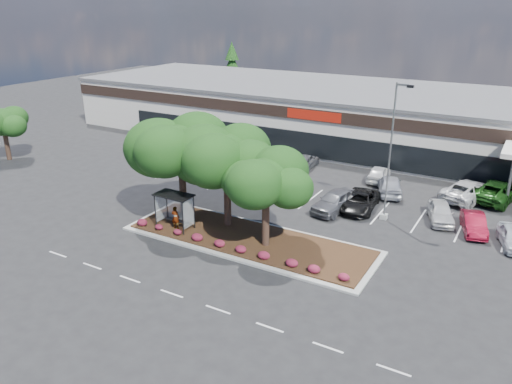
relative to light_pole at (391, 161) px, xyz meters
The scene contains 26 objects.
ground 14.33m from the light_pole, 112.37° to the right, with size 160.00×160.00×0.00m, color black.
retail_store 22.02m from the light_pole, 103.41° to the left, with size 80.40×25.20×6.25m.
landscape_island 12.02m from the light_pole, 129.98° to the right, with size 18.00×6.00×0.26m.
lane_markings 7.35m from the light_pole, 158.24° to the right, with size 33.12×20.06×0.01m.
shrub_row 13.47m from the light_pole, 123.94° to the right, with size 17.00×0.80×0.50m, color maroon, non-canonical shape.
bus_shelter 16.05m from the light_pole, 142.86° to the right, with size 2.75×1.55×2.59m.
island_tree_west 15.43m from the light_pole, 148.58° to the right, with size 7.20×7.20×7.89m, color #0E330F, non-canonical shape.
island_tree_mid 12.15m from the light_pole, 142.77° to the right, with size 6.60×6.60×7.32m, color #0E330F, non-canonical shape.
island_tree_east 10.56m from the light_pole, 122.63° to the right, with size 5.80×5.80×6.50m, color #0E330F, non-canonical shape.
tree_west_far 39.46m from the light_pole, behind, with size 4.80×4.80×5.61m, color #0E330F, non-canonical shape.
conifer_north_west 48.54m from the light_pole, 136.42° to the left, with size 4.40×4.40×10.00m, color #0E330F.
person_waiting 16.32m from the light_pole, 141.98° to the right, with size 0.62×0.41×1.71m, color #594C47.
light_pole is the anchor object (origin of this frame).
car_0 16.82m from the light_pole, 168.93° to the left, with size 2.34×5.07×1.41m, color silver.
car_1 17.81m from the light_pole, behind, with size 2.18×5.37×1.56m, color #57585F.
car_2 11.51m from the light_pole, behind, with size 1.60×3.98×1.36m, color #164920.
car_3 5.51m from the light_pole, behind, with size 2.01×5.00×1.70m, color slate.
car_4 4.65m from the light_pole, 159.47° to the left, with size 2.38×5.17×1.44m, color black.
car_5 5.67m from the light_pole, 24.53° to the left, with size 1.71×4.26×1.45m, color silver.
car_6 7.41m from the light_pole, ahead, with size 1.43×4.11×1.36m, color maroon.
car_9 20.81m from the light_pole, 159.79° to the left, with size 2.07×5.10×1.48m, color #5D5D65.
car_10 14.16m from the light_pole, 141.44° to the left, with size 1.76×4.37×1.49m, color #57595F.
car_12 9.78m from the light_pole, 110.31° to the left, with size 1.69×4.21×1.44m, color silver.
car_13 6.88m from the light_pole, 102.80° to the left, with size 1.96×4.88×1.66m, color #9EA1AA.
car_14 9.66m from the light_pole, 56.70° to the left, with size 2.76×5.98×1.66m, color silver.
car_15 11.68m from the light_pole, 50.49° to the left, with size 2.81×6.10×1.70m, color #184413.
Camera 1 is at (14.09, -22.95, 15.62)m, focal length 35.00 mm.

